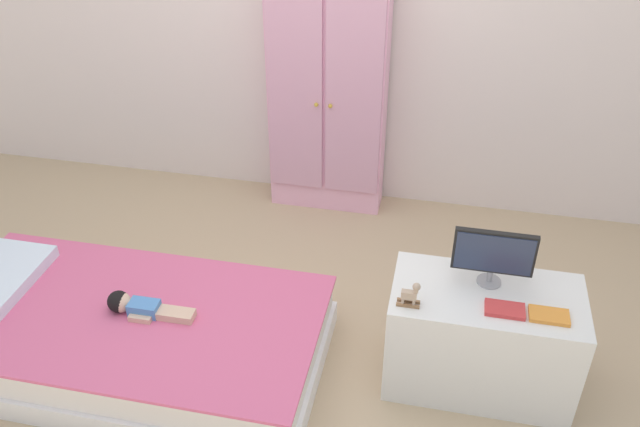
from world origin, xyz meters
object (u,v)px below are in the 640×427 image
object	(u,v)px
tv_stand	(481,338)
tv_monitor	(494,254)
bed	(130,336)
book_orange	(549,316)
doll	(135,306)
rocking_horse_toy	(411,295)
book_red	(505,309)
wardrobe	(328,96)

from	to	relation	value
tv_stand	tv_monitor	xyz separation A→B (m)	(-0.00, 0.07, 0.39)
bed	book_orange	xyz separation A→B (m)	(1.75, 0.10, 0.36)
doll	rocking_horse_toy	bearing A→B (deg)	2.29
rocking_horse_toy	book_red	bearing A→B (deg)	6.24
tv_monitor	book_red	xyz separation A→B (m)	(0.06, -0.16, -0.14)
wardrobe	book_orange	size ratio (longest dim) A/B	9.27
book_red	doll	bearing A→B (deg)	-176.77
book_red	book_orange	size ratio (longest dim) A/B	1.01
tv_stand	book_orange	xyz separation A→B (m)	(0.22, -0.09, 0.25)
tv_stand	rocking_horse_toy	xyz separation A→B (m)	(-0.31, -0.13, 0.30)
book_orange	wardrobe	bearing A→B (deg)	129.62
bed	tv_monitor	xyz separation A→B (m)	(1.52, 0.27, 0.50)
bed	tv_stand	world-z (taller)	tv_stand
rocking_horse_toy	book_red	size ratio (longest dim) A/B	0.72
wardrobe	rocking_horse_toy	xyz separation A→B (m)	(0.62, -1.43, -0.17)
bed	book_red	world-z (taller)	book_red
tv_stand	tv_monitor	distance (m)	0.40
wardrobe	tv_monitor	size ratio (longest dim) A/B	4.34
wardrobe	book_orange	distance (m)	1.82
doll	wardrobe	distance (m)	1.63
wardrobe	book_red	bearing A→B (deg)	-54.67
doll	tv_stand	size ratio (longest dim) A/B	0.50
book_red	book_orange	distance (m)	0.17
bed	tv_monitor	world-z (taller)	tv_monitor
wardrobe	book_orange	xyz separation A→B (m)	(1.15, -1.39, -0.21)
book_orange	tv_monitor	bearing A→B (deg)	144.01
doll	wardrobe	bearing A→B (deg)	69.48
bed	doll	size ratio (longest dim) A/B	4.40
wardrobe	rocking_horse_toy	distance (m)	1.57
rocking_horse_toy	book_orange	xyz separation A→B (m)	(0.53, 0.04, -0.04)
doll	tv_monitor	size ratio (longest dim) A/B	1.20
tv_stand	book_red	bearing A→B (deg)	-58.19
bed	tv_stand	distance (m)	1.54
bed	tv_monitor	bearing A→B (deg)	9.89
tv_stand	bed	bearing A→B (deg)	-172.72
tv_stand	book_orange	world-z (taller)	book_orange
doll	tv_monitor	distance (m)	1.54
doll	rocking_horse_toy	world-z (taller)	rocking_horse_toy
bed	rocking_horse_toy	world-z (taller)	rocking_horse_toy
rocking_horse_toy	book_red	distance (m)	0.37
doll	tv_stand	bearing A→B (deg)	6.95
tv_monitor	book_red	distance (m)	0.22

